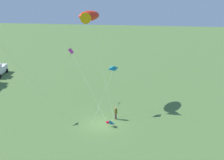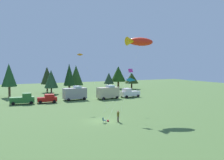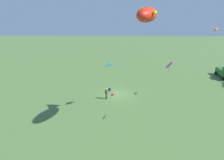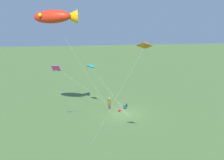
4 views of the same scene
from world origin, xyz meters
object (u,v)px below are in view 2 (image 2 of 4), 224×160
object	(u,v)px
van_camper_beige	(108,92)
kite_large_fish	(138,42)
kite_delta_orange	(80,54)
person_kite_flyer	(118,115)
truck_white_pickup	(129,93)
van_motorhome_grey	(75,93)
kite_delta_teal	(130,79)
backpack_on_grass	(108,121)
kite_diamond_rainbow	(130,72)
car_red_sedan	(48,99)
truck_green_flatbed	(23,99)
folding_chair	(104,120)

from	to	relation	value
van_camper_beige	kite_large_fish	size ratio (longest dim) A/B	0.42
van_camper_beige	kite_delta_orange	world-z (taller)	kite_delta_orange
person_kite_flyer	kite_large_fish	distance (m)	13.73
truck_white_pickup	van_motorhome_grey	bearing A→B (deg)	-10.07
van_motorhome_grey	kite_delta_teal	world-z (taller)	kite_delta_teal
backpack_on_grass	van_motorhome_grey	size ratio (longest dim) A/B	0.06
kite_diamond_rainbow	car_red_sedan	bearing A→B (deg)	123.85
truck_green_flatbed	van_camper_beige	xyz separation A→B (m)	(19.89, -0.59, 0.54)
truck_white_pickup	van_camper_beige	bearing A→B (deg)	-2.21
person_kite_flyer	backpack_on_grass	xyz separation A→B (m)	(-1.23, 0.93, -0.91)
kite_delta_orange	van_motorhome_grey	bearing A→B (deg)	77.38
kite_large_fish	van_motorhome_grey	bearing A→B (deg)	102.33
folding_chair	backpack_on_grass	bearing A→B (deg)	71.49
truck_green_flatbed	kite_delta_teal	xyz separation A→B (m)	(12.59, -23.61, 5.18)
truck_green_flatbed	backpack_on_grass	bearing A→B (deg)	-63.62
van_motorhome_grey	kite_large_fish	world-z (taller)	kite_large_fish
truck_white_pickup	kite_diamond_rainbow	world-z (taller)	kite_diamond_rainbow
person_kite_flyer	car_red_sedan	bearing A→B (deg)	155.12
folding_chair	kite_diamond_rainbow	size ratio (longest dim) A/B	0.10
kite_large_fish	kite_diamond_rainbow	world-z (taller)	kite_large_fish
truck_green_flatbed	kite_delta_orange	distance (m)	16.31
person_kite_flyer	kite_large_fish	world-z (taller)	kite_large_fish
van_camper_beige	kite_delta_teal	xyz separation A→B (m)	(-7.30, -23.02, 4.64)
backpack_on_grass	truck_green_flatbed	bearing A→B (deg)	111.24
car_red_sedan	truck_white_pickup	distance (m)	20.99
car_red_sedan	truck_white_pickup	bearing A→B (deg)	7.32
kite_large_fish	kite_diamond_rainbow	size ratio (longest dim) A/B	1.61
van_motorhome_grey	kite_delta_orange	xyz separation A→B (m)	(-2.30, -10.26, 8.81)
folding_chair	kite_diamond_rainbow	world-z (taller)	kite_diamond_rainbow
truck_white_pickup	kite_delta_orange	distance (m)	20.95
van_motorhome_grey	truck_white_pickup	size ratio (longest dim) A/B	1.06
person_kite_flyer	kite_delta_orange	size ratio (longest dim) A/B	0.16
backpack_on_grass	kite_diamond_rainbow	size ratio (longest dim) A/B	0.04
kite_diamond_rainbow	kite_delta_teal	xyz separation A→B (m)	(-3.73, -6.45, -0.79)
folding_chair	kite_delta_teal	size ratio (longest dim) A/B	0.12
backpack_on_grass	truck_green_flatbed	size ratio (longest dim) A/B	0.06
kite_delta_orange	kite_diamond_rainbow	size ratio (longest dim) A/B	1.32
van_motorhome_grey	kite_diamond_rainbow	distance (m)	19.46
person_kite_flyer	truck_white_pickup	distance (m)	28.62
kite_delta_orange	backpack_on_grass	bearing A→B (deg)	-92.60
kite_delta_teal	truck_white_pickup	bearing A→B (deg)	59.85
person_kite_flyer	backpack_on_grass	size ratio (longest dim) A/B	5.44
kite_delta_teal	truck_green_flatbed	bearing A→B (deg)	118.08
folding_chair	truck_green_flatbed	bearing A→B (deg)	147.19
folding_chair	van_motorhome_grey	size ratio (longest dim) A/B	0.15
truck_white_pickup	car_red_sedan	bearing A→B (deg)	-4.25
folding_chair	van_camper_beige	world-z (taller)	van_camper_beige
person_kite_flyer	van_camper_beige	xyz separation A→B (m)	(9.65, 23.54, 0.62)
truck_green_flatbed	van_camper_beige	distance (m)	19.91
kite_delta_orange	kite_delta_teal	size ratio (longest dim) A/B	1.63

